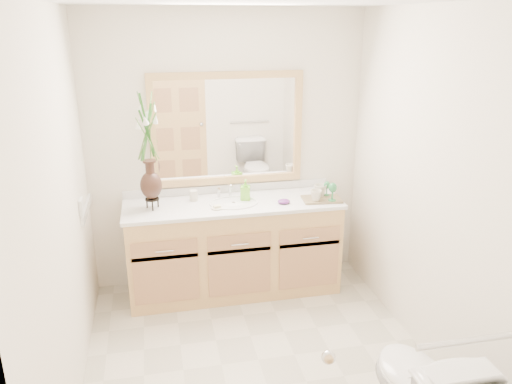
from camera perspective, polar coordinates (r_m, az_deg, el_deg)
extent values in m
plane|color=beige|center=(3.75, 0.28, -18.62)|extent=(2.60, 2.60, 0.00)
cube|color=white|center=(2.97, 0.36, 21.11)|extent=(2.40, 2.60, 0.02)
cube|color=white|center=(4.39, -3.31, 4.61)|extent=(2.40, 0.02, 2.40)
cube|color=white|center=(2.04, 8.34, -13.66)|extent=(2.40, 0.02, 2.40)
cube|color=white|center=(3.15, -21.55, -2.66)|extent=(0.02, 2.60, 2.40)
cube|color=white|center=(3.60, 19.32, 0.27)|extent=(0.02, 2.60, 2.40)
cube|color=tan|center=(4.40, -2.54, -6.46)|extent=(1.80, 0.55, 0.80)
cube|color=white|center=(4.23, -2.62, -1.39)|extent=(1.84, 0.57, 0.03)
ellipsoid|color=white|center=(4.23, -2.57, -1.99)|extent=(0.38, 0.30, 0.12)
cylinder|color=silver|center=(4.36, -2.98, 0.20)|extent=(0.02, 0.02, 0.11)
cylinder|color=silver|center=(4.35, -4.28, -0.08)|extent=(0.02, 0.02, 0.08)
cylinder|color=silver|center=(4.38, -1.69, 0.10)|extent=(0.02, 0.02, 0.08)
cube|color=white|center=(4.32, -3.33, 7.19)|extent=(1.20, 0.01, 0.85)
cube|color=tan|center=(4.24, -3.43, 13.19)|extent=(1.32, 0.04, 0.06)
cube|color=tan|center=(4.43, -3.20, 1.40)|extent=(1.32, 0.04, 0.06)
cube|color=tan|center=(4.27, -11.75, 6.66)|extent=(0.06, 0.04, 0.85)
cube|color=tan|center=(4.45, 4.79, 7.50)|extent=(0.06, 0.04, 0.85)
cube|color=white|center=(3.93, -19.33, -1.57)|extent=(0.02, 0.12, 0.12)
cube|color=tan|center=(2.10, -0.26, -19.10)|extent=(0.80, 0.03, 2.00)
cylinder|color=silver|center=(2.50, 23.56, -15.26)|extent=(0.55, 0.03, 0.03)
cylinder|color=black|center=(4.15, -11.78, -0.79)|extent=(0.11, 0.11, 0.01)
ellipsoid|color=black|center=(4.11, -11.89, 0.77)|extent=(0.17, 0.17, 0.23)
cylinder|color=black|center=(4.07, -12.03, 2.69)|extent=(0.07, 0.07, 0.10)
cylinder|color=#4C7A33|center=(4.00, -12.29, 6.36)|extent=(0.06, 0.06, 0.41)
cylinder|color=beige|center=(4.29, -7.13, -0.40)|extent=(0.07, 0.07, 0.09)
cylinder|color=beige|center=(4.09, -4.47, -1.86)|extent=(0.10, 0.10, 0.01)
cube|color=beige|center=(4.09, -4.47, -1.66)|extent=(0.06, 0.05, 0.02)
imported|color=#70CD30|center=(4.27, -1.21, 0.16)|extent=(0.09, 0.09, 0.16)
ellipsoid|color=#5F256F|center=(4.20, 3.20, -1.08)|extent=(0.13, 0.11, 0.04)
cube|color=brown|center=(4.31, 7.51, -0.82)|extent=(0.34, 0.25, 0.02)
imported|color=beige|center=(4.24, 6.87, -0.32)|extent=(0.11, 0.11, 0.10)
imported|color=beige|center=(4.34, 7.35, 0.22)|extent=(0.13, 0.12, 0.11)
cylinder|color=#297B41|center=(4.27, 8.68, -0.92)|extent=(0.07, 0.07, 0.01)
cylinder|color=#297B41|center=(4.25, 8.71, -0.30)|extent=(0.01, 0.01, 0.10)
ellipsoid|color=#297B41|center=(4.23, 8.76, 0.50)|extent=(0.07, 0.07, 0.08)
cylinder|color=#297B41|center=(4.39, 8.05, -0.32)|extent=(0.05, 0.05, 0.01)
cylinder|color=#297B41|center=(4.38, 8.08, 0.17)|extent=(0.01, 0.01, 0.08)
ellipsoid|color=#297B41|center=(4.36, 8.11, 0.80)|extent=(0.06, 0.06, 0.07)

